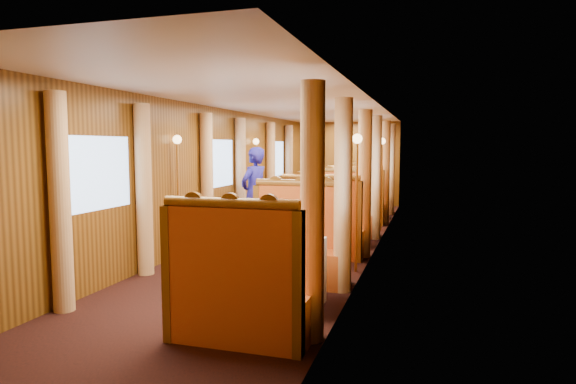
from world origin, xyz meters
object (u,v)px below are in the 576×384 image
at_px(table_mid, 335,224).
at_px(passenger, 342,200).
at_px(banquette_far_fwd, 355,205).
at_px(teapot_left, 253,235).
at_px(teapot_right, 268,237).
at_px(fruit_plate, 296,243).
at_px(steward, 254,194).
at_px(banquette_near_fwd, 238,296).
at_px(rose_vase_mid, 333,194).
at_px(rose_vase_far, 363,181).
at_px(banquette_mid_aft, 344,214).
at_px(tea_tray, 261,239).
at_px(banquette_near_aft, 298,250).
at_px(banquette_far_aft, 367,196).
at_px(table_far, 362,202).
at_px(banquette_mid_fwd, 322,231).
at_px(teapot_back, 264,233).
at_px(table_near, 273,273).

height_order(table_mid, passenger, passenger).
distance_m(banquette_far_fwd, teapot_left, 6.13).
height_order(table_mid, teapot_right, teapot_right).
bearing_deg(banquette_far_fwd, passenger, -90.00).
relative_size(fruit_plate, steward, 0.13).
distance_m(teapot_right, passenger, 4.41).
xyz_separation_m(banquette_near_fwd, rose_vase_mid, (-0.04, 4.50, 0.50)).
bearing_deg(fruit_plate, banquette_near_fwd, -109.85).
xyz_separation_m(teapot_left, rose_vase_far, (0.22, 7.10, 0.11)).
bearing_deg(steward, banquette_mid_aft, 144.91).
bearing_deg(tea_tray, banquette_near_fwd, -82.07).
bearing_deg(steward, rose_vase_mid, 111.31).
relative_size(table_mid, banquette_far_fwd, 0.78).
height_order(banquette_near_aft, banquette_far_aft, same).
xyz_separation_m(table_far, fruit_plate, (0.31, -7.16, 0.39)).
height_order(banquette_far_aft, steward, steward).
height_order(banquette_mid_fwd, rose_vase_far, banquette_mid_fwd).
bearing_deg(table_mid, teapot_left, -92.96).
height_order(banquette_mid_fwd, table_far, banquette_mid_fwd).
bearing_deg(teapot_right, fruit_plate, -3.82).
relative_size(banquette_near_aft, rose_vase_mid, 3.72).
xyz_separation_m(teapot_right, passenger, (0.01, 4.41, -0.07)).
bearing_deg(banquette_mid_aft, table_mid, -90.00).
bearing_deg(rose_vase_mid, teapot_back, -91.30).
relative_size(banquette_far_aft, rose_vase_far, 3.72).
bearing_deg(banquette_far_aft, table_far, -90.00).
height_order(banquette_mid_fwd, tea_tray, banquette_mid_fwd).
relative_size(teapot_left, teapot_back, 0.91).
bearing_deg(banquette_near_fwd, table_far, 90.00).
bearing_deg(banquette_far_aft, tea_tray, -90.99).
bearing_deg(banquette_mid_aft, table_near, -90.00).
bearing_deg(table_mid, banquette_mid_fwd, -90.00).
bearing_deg(table_mid, steward, -178.86).
xyz_separation_m(table_near, banquette_near_fwd, (0.00, -1.01, 0.05)).
xyz_separation_m(teapot_back, fruit_plate, (0.42, -0.19, -0.05)).
distance_m(banquette_mid_aft, teapot_left, 4.66).
height_order(table_near, rose_vase_mid, rose_vase_mid).
xyz_separation_m(table_far, rose_vase_far, (0.04, -0.03, 0.55)).
relative_size(banquette_far_aft, passenger, 1.76).
xyz_separation_m(banquette_mid_fwd, tea_tray, (-0.14, -2.51, 0.33)).
bearing_deg(banquette_far_fwd, fruit_plate, -87.12).
xyz_separation_m(banquette_near_aft, tea_tray, (-0.14, -1.03, 0.33)).
xyz_separation_m(banquette_far_fwd, fruit_plate, (0.31, -6.15, 0.35)).
xyz_separation_m(banquette_mid_aft, tea_tray, (-0.14, -4.53, 0.33)).
relative_size(teapot_left, passenger, 0.21).
bearing_deg(fruit_plate, steward, 116.83).
height_order(banquette_near_fwd, steward, steward).
bearing_deg(table_mid, passenger, 90.00).
xyz_separation_m(banquette_mid_aft, steward, (-1.53, -1.04, 0.46)).
xyz_separation_m(tea_tray, passenger, (0.14, 4.27, -0.02)).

